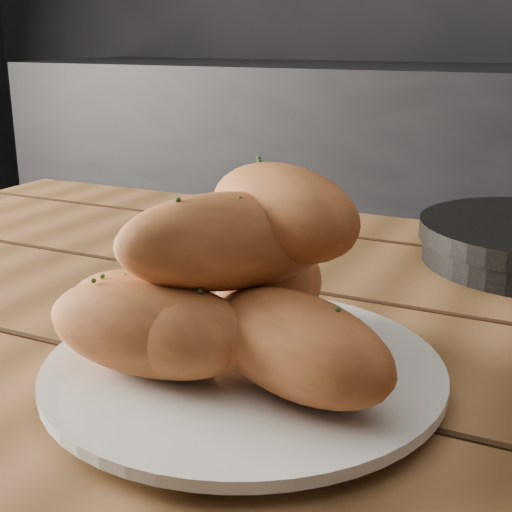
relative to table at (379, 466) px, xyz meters
The scene contains 4 objects.
counter 1.59m from the table, 97.43° to the left, with size 2.80×0.60×0.90m, color black.
table is the anchor object (origin of this frame).
plate 0.17m from the table, 127.74° to the right, with size 0.28×0.28×0.02m.
bread_rolls 0.22m from the table, 129.79° to the right, with size 0.27×0.22×0.14m.
Camera 1 is at (0.33, -0.36, 0.99)m, focal length 50.00 mm.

